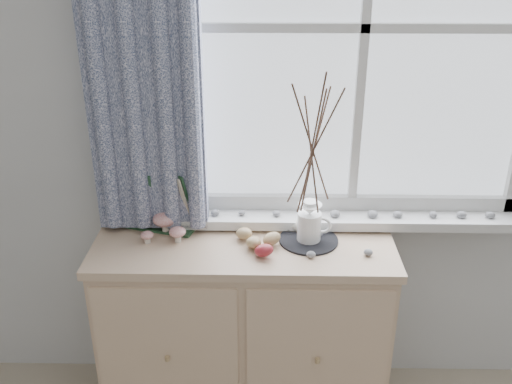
% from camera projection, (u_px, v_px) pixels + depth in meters
% --- Properties ---
extents(sideboard, '(1.20, 0.45, 0.85)m').
position_uv_depth(sideboard, '(245.00, 330.00, 2.44)').
color(sideboard, tan).
rests_on(sideboard, ground).
extents(botanical_book, '(0.40, 0.23, 0.26)m').
position_uv_depth(botanical_book, '(154.00, 202.00, 2.30)').
color(botanical_book, '#1F4127').
rests_on(botanical_book, sideboard).
extents(toadstool_cluster, '(0.18, 0.16, 0.09)m').
position_uv_depth(toadstool_cluster, '(166.00, 224.00, 2.29)').
color(toadstool_cluster, silver).
rests_on(toadstool_cluster, sideboard).
extents(wooden_eggs, '(0.17, 0.18, 0.07)m').
position_uv_depth(wooden_eggs, '(258.00, 241.00, 2.22)').
color(wooden_eggs, tan).
rests_on(wooden_eggs, sideboard).
extents(songbird_figurine, '(0.14, 0.10, 0.07)m').
position_uv_depth(songbird_figurine, '(303.00, 225.00, 2.34)').
color(songbird_figurine, white).
rests_on(songbird_figurine, sideboard).
extents(crocheted_doily, '(0.24, 0.24, 0.01)m').
position_uv_depth(crocheted_doily, '(308.00, 240.00, 2.28)').
color(crocheted_doily, black).
rests_on(crocheted_doily, sideboard).
extents(twig_pitcher, '(0.30, 0.30, 0.72)m').
position_uv_depth(twig_pitcher, '(313.00, 144.00, 2.11)').
color(twig_pitcher, white).
rests_on(twig_pitcher, crocheted_doily).
extents(sideboard_pebbles, '(0.34, 0.23, 0.02)m').
position_uv_depth(sideboard_pebbles, '(321.00, 242.00, 2.25)').
color(sideboard_pebbles, gray).
rests_on(sideboard_pebbles, sideboard).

